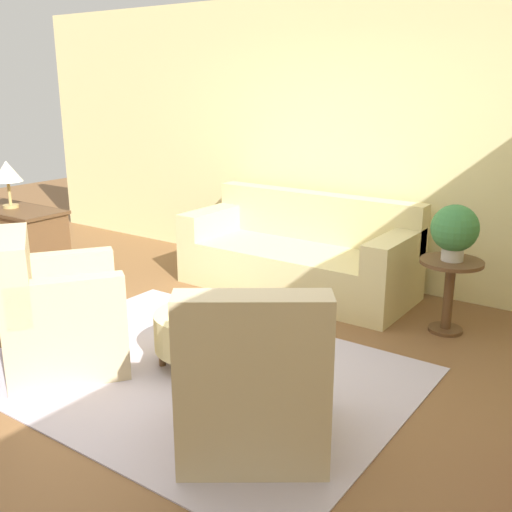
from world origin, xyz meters
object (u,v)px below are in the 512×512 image
couch (299,257)px  potted_plant_on_side_table (455,230)px  side_table (450,284)px  table_lamp (7,173)px  armchair_left (57,316)px  dresser (16,247)px  ottoman_table (201,330)px  armchair_right (253,384)px

couch → potted_plant_on_side_table: bearing=-7.9°
side_table → table_lamp: bearing=-160.1°
couch → table_lamp: (-2.26, -1.58, 0.82)m
armchair_left → dresser: armchair_left is taller
side_table → armchair_left: bearing=-132.9°
armchair_left → side_table: size_ratio=1.80×
table_lamp → side_table: bearing=19.9°
ottoman_table → armchair_right: bearing=-34.7°
ottoman_table → side_table: (1.26, 1.60, 0.15)m
armchair_right → ottoman_table: bearing=145.3°
armchair_left → potted_plant_on_side_table: size_ratio=2.44×
ottoman_table → couch: bearing=98.7°
dresser → ottoman_table: bearing=-5.1°
ottoman_table → table_lamp: table_lamp is taller
couch → dresser: (-2.26, -1.58, 0.10)m
table_lamp → armchair_left: bearing=-26.0°
armchair_right → side_table: armchair_right is taller
armchair_left → potted_plant_on_side_table: 3.06m
couch → side_table: (1.53, -0.21, 0.09)m
ottoman_table → table_lamp: bearing=174.9°
armchair_left → ottoman_table: armchair_left is taller
armchair_right → potted_plant_on_side_table: potted_plant_on_side_table is taller
side_table → potted_plant_on_side_table: potted_plant_on_side_table is taller
dresser → armchair_left: bearing=-26.0°
couch → armchair_right: armchair_right is taller
armchair_left → couch: bearing=77.9°
armchair_left → potted_plant_on_side_table: bearing=47.1°
armchair_right → dresser: size_ratio=0.95×
couch → ottoman_table: 1.83m
armchair_right → table_lamp: (-3.42, 0.84, 0.76)m
armchair_right → potted_plant_on_side_table: (0.36, 2.21, 0.47)m
potted_plant_on_side_table → armchair_left: bearing=-132.9°
table_lamp → ottoman_table: bearing=-5.1°
armchair_right → dresser: 3.53m
dresser → potted_plant_on_side_table: size_ratio=2.57×
side_table → table_lamp: size_ratio=1.36×
dresser → armchair_right: bearing=-13.8°
couch → table_lamp: bearing=-145.0°
armchair_right → side_table: bearing=80.6°
side_table → dresser: 4.03m
potted_plant_on_side_table → ottoman_table: bearing=-128.2°
armchair_left → side_table: (2.05, 2.21, 0.03)m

